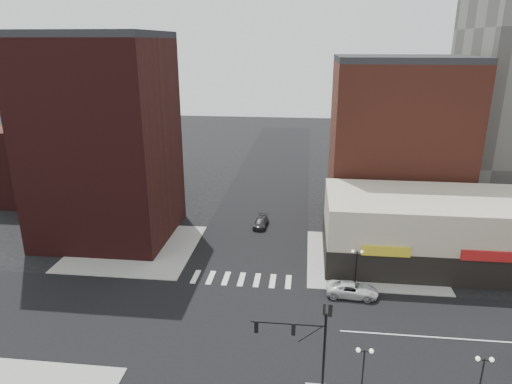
{
  "coord_description": "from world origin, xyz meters",
  "views": [
    {
      "loc": [
        6.49,
        -35.39,
        24.62
      ],
      "look_at": [
        1.81,
        5.46,
        11.0
      ],
      "focal_mm": 32.0,
      "sensor_mm": 36.0,
      "label": 1
    }
  ],
  "objects_px": {
    "street_lamp_se_a": "(364,360)",
    "dark_sedan_north": "(261,222)",
    "traffic_signal": "(311,335)",
    "white_suv": "(352,290)",
    "street_lamp_se_b": "(483,369)",
    "street_lamp_ne": "(357,259)"
  },
  "relations": [
    {
      "from": "dark_sedan_north",
      "to": "street_lamp_se_a",
      "type": "bearing_deg",
      "value": -67.44
    },
    {
      "from": "street_lamp_se_a",
      "to": "street_lamp_se_b",
      "type": "height_order",
      "value": "same"
    },
    {
      "from": "white_suv",
      "to": "dark_sedan_north",
      "type": "xyz_separation_m",
      "value": [
        -11.09,
        17.1,
        -0.1
      ]
    },
    {
      "from": "street_lamp_se_a",
      "to": "street_lamp_se_b",
      "type": "bearing_deg",
      "value": 0.0
    },
    {
      "from": "traffic_signal",
      "to": "white_suv",
      "type": "distance_m",
      "value": 15.23
    },
    {
      "from": "traffic_signal",
      "to": "street_lamp_ne",
      "type": "relative_size",
      "value": 1.87
    },
    {
      "from": "traffic_signal",
      "to": "street_lamp_se_b",
      "type": "relative_size",
      "value": 1.87
    },
    {
      "from": "street_lamp_se_a",
      "to": "street_lamp_ne",
      "type": "distance_m",
      "value": 16.03
    },
    {
      "from": "street_lamp_se_b",
      "to": "dark_sedan_north",
      "type": "distance_m",
      "value": 36.44
    },
    {
      "from": "street_lamp_se_a",
      "to": "dark_sedan_north",
      "type": "height_order",
      "value": "street_lamp_se_a"
    },
    {
      "from": "street_lamp_ne",
      "to": "street_lamp_se_a",
      "type": "bearing_deg",
      "value": -93.58
    },
    {
      "from": "street_lamp_se_b",
      "to": "white_suv",
      "type": "relative_size",
      "value": 0.8
    },
    {
      "from": "traffic_signal",
      "to": "street_lamp_ne",
      "type": "xyz_separation_m",
      "value": [
        4.76,
        15.83,
        -1.67
      ]
    },
    {
      "from": "traffic_signal",
      "to": "white_suv",
      "type": "height_order",
      "value": "traffic_signal"
    },
    {
      "from": "traffic_signal",
      "to": "white_suv",
      "type": "bearing_deg",
      "value": 72.89
    },
    {
      "from": "street_lamp_se_a",
      "to": "traffic_signal",
      "type": "bearing_deg",
      "value": 177.43
    },
    {
      "from": "traffic_signal",
      "to": "dark_sedan_north",
      "type": "height_order",
      "value": "traffic_signal"
    },
    {
      "from": "street_lamp_se_b",
      "to": "street_lamp_ne",
      "type": "xyz_separation_m",
      "value": [
        -7.0,
        16.0,
        0.0
      ]
    },
    {
      "from": "street_lamp_se_a",
      "to": "white_suv",
      "type": "bearing_deg",
      "value": 87.82
    },
    {
      "from": "white_suv",
      "to": "traffic_signal",
      "type": "bearing_deg",
      "value": 166.51
    },
    {
      "from": "traffic_signal",
      "to": "street_lamp_ne",
      "type": "distance_m",
      "value": 16.62
    },
    {
      "from": "street_lamp_ne",
      "to": "white_suv",
      "type": "distance_m",
      "value": 3.2
    }
  ]
}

